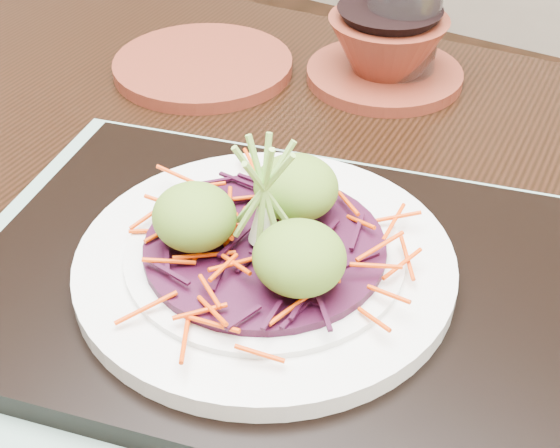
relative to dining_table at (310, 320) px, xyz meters
The scene contains 11 objects.
dining_table is the anchor object (origin of this frame).
placemat 0.13m from the dining_table, 85.46° to the right, with size 0.47×0.37×0.00m, color gray.
serving_tray 0.14m from the dining_table, 85.46° to the right, with size 0.41×0.31×0.02m, color black.
white_plate 0.15m from the dining_table, 85.46° to the right, with size 0.27×0.27×0.02m.
cabbage_bed 0.16m from the dining_table, 85.46° to the right, with size 0.17×0.17×0.01m, color #360A21.
carrot_julienne 0.17m from the dining_table, 85.46° to the right, with size 0.20×0.20×0.01m, color #E03B03, non-canonical shape.
guacamole_scoops 0.19m from the dining_table, 85.50° to the right, with size 0.14×0.13×0.05m.
scallion_garnish 0.20m from the dining_table, 85.46° to the right, with size 0.06×0.06×0.09m, color #84B849, non-canonical shape.
terracotta_side_plate 0.32m from the dining_table, 142.68° to the left, with size 0.19×0.19×0.01m, color #602316.
water_glass 0.32m from the dining_table, 100.97° to the left, with size 0.08×0.08×0.11m, color white.
terracotta_bowl_set 0.30m from the dining_table, 103.55° to the left, with size 0.17×0.17×0.07m.
Camera 1 is at (0.32, -0.48, 1.13)m, focal length 50.00 mm.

